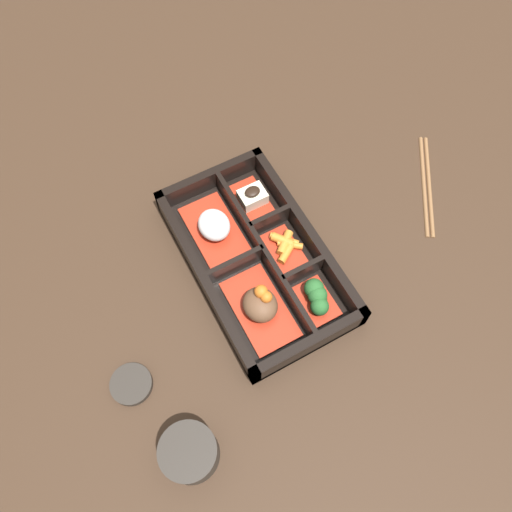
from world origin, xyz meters
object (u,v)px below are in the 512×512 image
tea_cup (190,453)px  sauce_dish (131,384)px  chopsticks (427,184)px  bowl_rice (214,227)px

tea_cup → sauce_dish: bearing=16.0°
tea_cup → chopsticks: 0.58m
sauce_dish → tea_cup: bearing=-164.0°
sauce_dish → bowl_rice: bearing=-52.8°
tea_cup → sauce_dish: tea_cup is taller
chopsticks → sauce_dish: size_ratio=3.02×
chopsticks → sauce_dish: (-0.08, 0.58, 0.00)m
tea_cup → bowl_rice: bearing=-31.8°
bowl_rice → chopsticks: bowl_rice is taller
tea_cup → chopsticks: bearing=-69.7°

